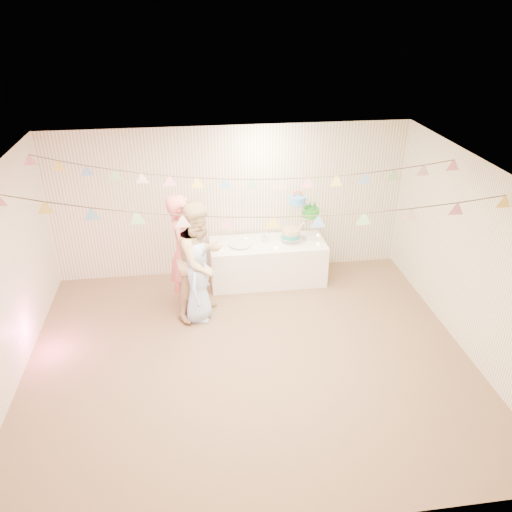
{
  "coord_description": "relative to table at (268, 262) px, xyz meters",
  "views": [
    {
      "loc": [
        -0.64,
        -5.36,
        4.45
      ],
      "look_at": [
        0.2,
        0.8,
        1.15
      ],
      "focal_mm": 35.0,
      "sensor_mm": 36.0,
      "label": 1
    }
  ],
  "objects": [
    {
      "name": "cake_middle",
      "position": [
        0.73,
        0.14,
        0.74
      ],
      "size": [
        0.27,
        0.27,
        0.22
      ],
      "primitive_type": null,
      "color": "#1F8E1F",
      "rests_on": "cake_stand"
    },
    {
      "name": "tealight_0",
      "position": [
        -0.8,
        -0.15,
        0.38
      ],
      "size": [
        0.04,
        0.04,
        0.03
      ],
      "primitive_type": "cylinder",
      "color": "#FFD88C",
      "rests_on": "table"
    },
    {
      "name": "bunting_back",
      "position": [
        -0.57,
        -0.94,
        1.99
      ],
      "size": [
        5.6,
        1.1,
        0.4
      ],
      "primitive_type": null,
      "color": "pink",
      "rests_on": "ceiling"
    },
    {
      "name": "person_adult_a",
      "position": [
        -1.39,
        -0.58,
        0.58
      ],
      "size": [
        0.54,
        0.74,
        1.88
      ],
      "primitive_type": "imported",
      "rotation": [
        0.0,
        0.0,
        1.43
      ],
      "color": "#DB7372",
      "rests_on": "floor"
    },
    {
      "name": "cake_stand",
      "position": [
        0.55,
        0.05,
        0.8
      ],
      "size": [
        0.74,
        0.44,
        0.83
      ],
      "primitive_type": null,
      "color": "silver",
      "rests_on": "table"
    },
    {
      "name": "ceiling",
      "position": [
        -0.57,
        -2.04,
        2.24
      ],
      "size": [
        6.0,
        6.0,
        0.0
      ],
      "primitive_type": "plane",
      "color": "white",
      "rests_on": "ground"
    },
    {
      "name": "tealight_4",
      "position": [
        0.82,
        -0.18,
        0.38
      ],
      "size": [
        0.04,
        0.04,
        0.03
      ],
      "primitive_type": "cylinder",
      "color": "#FFD88C",
      "rests_on": "table"
    },
    {
      "name": "floor",
      "position": [
        -0.57,
        -2.04,
        -0.36
      ],
      "size": [
        6.0,
        6.0,
        0.0
      ],
      "primitive_type": "plane",
      "color": "brown",
      "rests_on": "ground"
    },
    {
      "name": "front_wall",
      "position": [
        -0.57,
        -4.54,
        0.94
      ],
      "size": [
        6.0,
        6.0,
        0.0
      ],
      "primitive_type": "plane",
      "color": "white",
      "rests_on": "ground"
    },
    {
      "name": "cake_bottom",
      "position": [
        0.4,
        -0.01,
        0.47
      ],
      "size": [
        0.31,
        0.31,
        0.15
      ],
      "primitive_type": null,
      "color": "teal",
      "rests_on": "cake_stand"
    },
    {
      "name": "cake_top_tier",
      "position": [
        0.49,
        0.02,
        1.01
      ],
      "size": [
        0.25,
        0.25,
        0.19
      ],
      "primitive_type": null,
      "color": "#4691DE",
      "rests_on": "cake_stand"
    },
    {
      "name": "tealight_1",
      "position": [
        -0.35,
        0.18,
        0.38
      ],
      "size": [
        0.04,
        0.04,
        0.03
      ],
      "primitive_type": "cylinder",
      "color": "#FFD88C",
      "rests_on": "table"
    },
    {
      "name": "tealight_5",
      "position": [
        0.9,
        0.15,
        0.38
      ],
      "size": [
        0.04,
        0.04,
        0.03
      ],
      "primitive_type": "cylinder",
      "color": "#FFD88C",
      "rests_on": "table"
    },
    {
      "name": "back_wall",
      "position": [
        -0.57,
        0.46,
        0.94
      ],
      "size": [
        6.0,
        6.0,
        0.0
      ],
      "primitive_type": "plane",
      "color": "white",
      "rests_on": "ground"
    },
    {
      "name": "person_child",
      "position": [
        -1.21,
        -0.98,
        0.28
      ],
      "size": [
        0.55,
        0.71,
        1.28
      ],
      "primitive_type": "imported",
      "rotation": [
        0.0,
        0.0,
        1.31
      ],
      "color": "#AFCAF8",
      "rests_on": "floor"
    },
    {
      "name": "tealight_3",
      "position": [
        0.35,
        0.22,
        0.38
      ],
      "size": [
        0.04,
        0.04,
        0.03
      ],
      "primitive_type": "cylinder",
      "color": "#FFD88C",
      "rests_on": "table"
    },
    {
      "name": "table",
      "position": [
        0.0,
        0.0,
        0.0
      ],
      "size": [
        1.94,
        0.77,
        0.73
      ],
      "primitive_type": "cube",
      "color": "white",
      "rests_on": "floor"
    },
    {
      "name": "platter",
      "position": [
        -0.47,
        -0.05,
        0.4
      ],
      "size": [
        0.37,
        0.37,
        0.02
      ],
      "primitive_type": "cylinder",
      "color": "white",
      "rests_on": "table"
    },
    {
      "name": "right_wall",
      "position": [
        2.43,
        -2.04,
        0.94
      ],
      "size": [
        5.0,
        5.0,
        0.0
      ],
      "primitive_type": "plane",
      "color": "white",
      "rests_on": "ground"
    },
    {
      "name": "bunting_front",
      "position": [
        -0.57,
        -2.24,
        1.96
      ],
      "size": [
        5.6,
        0.9,
        0.36
      ],
      "primitive_type": null,
      "color": "#72A5E5",
      "rests_on": "ceiling"
    },
    {
      "name": "tealight_2",
      "position": [
        0.1,
        -0.22,
        0.38
      ],
      "size": [
        0.04,
        0.04,
        0.03
      ],
      "primitive_type": "cylinder",
      "color": "#FFD88C",
      "rests_on": "table"
    },
    {
      "name": "person_adult_b",
      "position": [
        -1.14,
        -0.84,
        0.56
      ],
      "size": [
        1.12,
        1.13,
        1.85
      ],
      "primitive_type": "imported",
      "rotation": [
        0.0,
        0.0,
        0.82
      ],
      "color": "#D2B281",
      "rests_on": "floor"
    },
    {
      "name": "posy",
      "position": [
        -0.04,
        0.05,
        0.47
      ],
      "size": [
        0.14,
        0.14,
        0.16
      ],
      "primitive_type": null,
      "color": "white",
      "rests_on": "table"
    }
  ]
}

